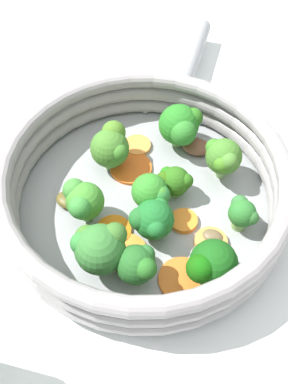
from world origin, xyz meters
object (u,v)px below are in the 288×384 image
Objects in this scene: carrot_slice_3 at (184,221)px; mushroom_piece_0 at (196,146)px; carrot_slice_4 at (131,168)px; broccoli_floret_8 at (210,265)px; carrot_slice_2 at (126,252)px; mushroom_piece_2 at (68,200)px; broccoli_floret_5 at (174,181)px; broccoli_floret_9 at (152,193)px; broccoli_floret_1 at (242,213)px; broccoli_floret_10 at (99,247)px; carrot_slice_1 at (182,279)px; skillet at (144,203)px; carrot_slice_6 at (211,242)px; carrot_slice_5 at (114,231)px; broccoli_floret_3 at (223,157)px; carrot_slice_0 at (137,146)px; mushroom_piece_1 at (213,237)px; broccoli_floret_0 at (152,219)px; broccoli_floret_2 at (83,201)px; broccoli_floret_7 at (181,126)px; broccoli_floret_6 at (111,146)px; broccoli_floret_4 at (137,265)px.

carrot_slice_3 is 0.83× the size of mushroom_piece_0.
carrot_slice_4 is 0.16m from broccoli_floret_8.
mushroom_piece_2 is (-0.06, -0.07, 0.00)m from carrot_slice_2.
carrot_slice_3 is 0.04m from broccoli_floret_5.
carrot_slice_2 is 0.07m from broccoli_floret_9.
broccoli_floret_1 is 1.37× the size of mushroom_piece_2.
carrot_slice_1 is at bearing 83.02° from broccoli_floret_10.
skillet is 0.10m from carrot_slice_1.
broccoli_floret_8 is 0.99× the size of broccoli_floret_9.
carrot_slice_1 is 1.41× the size of carrot_slice_6.
mushroom_piece_0 reaches higher than carrot_slice_5.
broccoli_floret_9 is (0.01, 0.01, 0.04)m from skillet.
carrot_slice_4 is 1.73× the size of mushroom_piece_2.
skillet is 5.51× the size of broccoli_floret_3.
carrot_slice_2 is 0.11m from carrot_slice_4.
mushroom_piece_0 is (-0.10, 0.01, 0.00)m from carrot_slice_3.
carrot_slice_1 is (0.17, 0.06, -0.00)m from carrot_slice_0.
broccoli_floret_9 is at bearing -115.22° from mushroom_piece_1.
broccoli_floret_3 is (-0.06, -0.02, 0.01)m from broccoli_floret_1.
broccoli_floret_0 is 0.94× the size of broccoli_floret_2.
broccoli_floret_3 is 1.47× the size of mushroom_piece_0.
carrot_slice_4 is 0.09m from broccoli_floret_0.
carrot_slice_2 is 0.16m from broccoli_floret_7.
skillet is at bearing -35.16° from mushroom_piece_0.
carrot_slice_1 is 0.14m from broccoli_floret_3.
carrot_slice_4 is 1.01× the size of broccoli_floret_0.
broccoli_floret_7 reaches higher than carrot_slice_2.
carrot_slice_5 is at bearing -147.82° from carrot_slice_2.
mushroom_piece_2 is at bearing -122.68° from carrot_slice_1.
carrot_slice_5 is 0.69× the size of broccoli_floret_6.
broccoli_floret_6 is (0.03, -0.03, 0.03)m from carrot_slice_0.
carrot_slice_5 is 0.63× the size of broccoli_floret_10.
broccoli_floret_5 is (-0.11, 0.03, -0.01)m from broccoli_floret_4.
broccoli_floret_1 reaches higher than mushroom_piece_0.
broccoli_floret_5 is at bearing 114.09° from broccoli_floret_2.
carrot_slice_4 is at bearing -137.54° from carrot_slice_3.
broccoli_floret_1 is 0.75× the size of broccoli_floret_8.
broccoli_floret_2 is 0.09m from broccoli_floret_4.
carrot_slice_2 is at bearing -153.09° from broccoli_floret_4.
mushroom_piece_2 is at bearing -146.85° from broccoli_floret_10.
carrot_slice_1 is 0.06m from mushroom_piece_1.
mushroom_piece_0 is at bearing -172.44° from carrot_slice_6.
broccoli_floret_10 is at bearing -93.51° from broccoli_floret_8.
broccoli_floret_2 reaches higher than carrot_slice_2.
carrot_slice_0 is at bearing 173.00° from carrot_slice_4.
broccoli_floret_10 is at bearing -10.03° from carrot_slice_5.
carrot_slice_6 is 1.20× the size of mushroom_piece_2.
mushroom_piece_1 is at bearing 105.26° from carrot_slice_2.
mushroom_piece_1 is at bearing 161.51° from carrot_slice_6.
broccoli_floret_2 reaches higher than carrot_slice_1.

